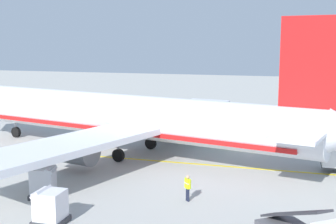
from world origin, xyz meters
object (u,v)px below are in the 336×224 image
object	(u,v)px
cargo_container_mid	(44,182)
crew_marshaller	(188,186)
airliner_foreground	(126,117)
service_truck_pushback	(251,130)
cargo_container_near	(50,207)

from	to	relation	value
cargo_container_mid	crew_marshaller	distance (m)	9.45
crew_marshaller	airliner_foreground	bearing A→B (deg)	38.66
service_truck_pushback	crew_marshaller	bearing A→B (deg)	172.15
service_truck_pushback	crew_marshaller	world-z (taller)	service_truck_pushback
cargo_container_near	service_truck_pushback	bearing A→B (deg)	-21.74
airliner_foreground	cargo_container_near	distance (m)	16.26
airliner_foreground	service_truck_pushback	distance (m)	12.23
airliner_foreground	service_truck_pushback	world-z (taller)	airliner_foreground
cargo_container_mid	service_truck_pushback	bearing A→B (deg)	-32.31
cargo_container_mid	crew_marshaller	world-z (taller)	cargo_container_mid
airliner_foreground	cargo_container_mid	bearing A→B (deg)	175.25
service_truck_pushback	cargo_container_mid	distance (m)	21.55
airliner_foreground	cargo_container_mid	distance (m)	12.47
crew_marshaller	cargo_container_near	bearing A→B (deg)	131.03
service_truck_pushback	airliner_foreground	bearing A→B (deg)	119.82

